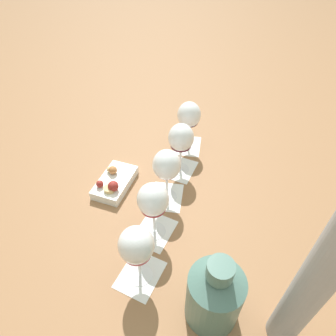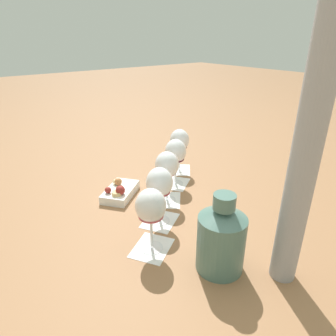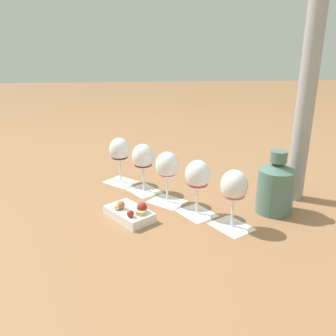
# 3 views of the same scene
# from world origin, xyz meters

# --- Properties ---
(ground_plane) EXTENTS (8.00, 8.00, 0.00)m
(ground_plane) POSITION_xyz_m (0.00, 0.00, 0.00)
(ground_plane) COLOR #936642
(tasting_card_0) EXTENTS (0.14, 0.15, 0.00)m
(tasting_card_0) POSITION_xyz_m (-0.18, 0.19, 0.00)
(tasting_card_0) COLOR white
(tasting_card_0) RESTS_ON ground_plane
(tasting_card_1) EXTENTS (0.14, 0.15, 0.00)m
(tasting_card_1) POSITION_xyz_m (-0.09, 0.10, 0.00)
(tasting_card_1) COLOR white
(tasting_card_1) RESTS_ON ground_plane
(tasting_card_2) EXTENTS (0.15, 0.15, 0.00)m
(tasting_card_2) POSITION_xyz_m (0.00, 0.00, 0.00)
(tasting_card_2) COLOR white
(tasting_card_2) RESTS_ON ground_plane
(tasting_card_3) EXTENTS (0.14, 0.15, 0.00)m
(tasting_card_3) POSITION_xyz_m (0.08, -0.10, 0.00)
(tasting_card_3) COLOR white
(tasting_card_3) RESTS_ON ground_plane
(tasting_card_4) EXTENTS (0.15, 0.15, 0.00)m
(tasting_card_4) POSITION_xyz_m (0.17, -0.20, 0.00)
(tasting_card_4) COLOR white
(tasting_card_4) RESTS_ON ground_plane
(wine_glass_0) EXTENTS (0.08, 0.08, 0.18)m
(wine_glass_0) POSITION_xyz_m (-0.18, 0.19, 0.13)
(wine_glass_0) COLOR white
(wine_glass_0) RESTS_ON tasting_card_0
(wine_glass_1) EXTENTS (0.08, 0.08, 0.18)m
(wine_glass_1) POSITION_xyz_m (-0.09, 0.10, 0.13)
(wine_glass_1) COLOR white
(wine_glass_1) RESTS_ON tasting_card_1
(wine_glass_2) EXTENTS (0.08, 0.08, 0.18)m
(wine_glass_2) POSITION_xyz_m (0.00, 0.00, 0.13)
(wine_glass_2) COLOR white
(wine_glass_2) RESTS_ON tasting_card_2
(wine_glass_3) EXTENTS (0.08, 0.08, 0.18)m
(wine_glass_3) POSITION_xyz_m (0.08, -0.10, 0.13)
(wine_glass_3) COLOR white
(wine_glass_3) RESTS_ON tasting_card_3
(wine_glass_4) EXTENTS (0.08, 0.08, 0.18)m
(wine_glass_4) POSITION_xyz_m (0.17, -0.20, 0.13)
(wine_glass_4) COLOR white
(wine_glass_4) RESTS_ON tasting_card_4
(ceramic_vase) EXTENTS (0.12, 0.12, 0.21)m
(ceramic_vase) POSITION_xyz_m (-0.34, 0.10, 0.09)
(ceramic_vase) COLOR #4C7066
(ceramic_vase) RESTS_ON ground_plane
(snack_dish) EXTENTS (0.17, 0.18, 0.06)m
(snack_dish) POSITION_xyz_m (0.13, 0.12, 0.02)
(snack_dish) COLOR white
(snack_dish) RESTS_ON ground_plane
(umbrella_pole) EXTENTS (0.06, 0.06, 0.74)m
(umbrella_pole) POSITION_xyz_m (-0.46, -0.00, 0.37)
(umbrella_pole) COLOR #99999E
(umbrella_pole) RESTS_ON ground_plane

